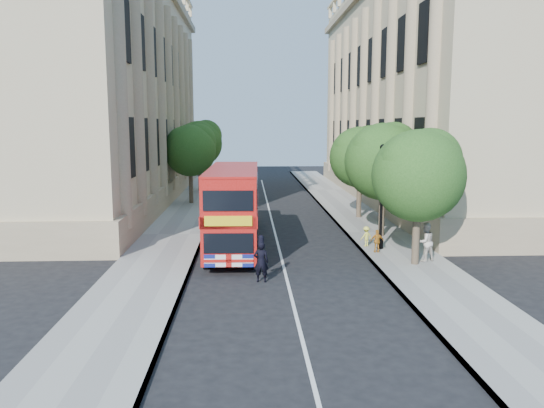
{
  "coord_description": "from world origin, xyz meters",
  "views": [
    {
      "loc": [
        -1.56,
        -19.43,
        6.21
      ],
      "look_at": [
        -0.36,
        6.57,
        2.3
      ],
      "focal_mm": 35.0,
      "sensor_mm": 36.0,
      "label": 1
    }
  ],
  "objects": [
    {
      "name": "tree_left_back",
      "position": [
        -5.96,
        30.03,
        4.71
      ],
      "size": [
        4.2,
        4.2,
        6.65
      ],
      "color": "#473828",
      "rests_on": "ground"
    },
    {
      "name": "building_right",
      "position": [
        13.8,
        24.0,
        9.0
      ],
      "size": [
        12.0,
        38.0,
        18.0
      ],
      "primitive_type": "cube",
      "color": "tan",
      "rests_on": "ground"
    },
    {
      "name": "double_decker_bus",
      "position": [
        -2.26,
        6.09,
        2.24
      ],
      "size": [
        2.54,
        8.84,
        4.06
      ],
      "rotation": [
        0.0,
        0.0,
        -0.02
      ],
      "color": "#AB100B",
      "rests_on": "ground"
    },
    {
      "name": "tree_right_mid",
      "position": [
        5.84,
        9.03,
        4.45
      ],
      "size": [
        4.2,
        4.2,
        6.37
      ],
      "color": "#473828",
      "rests_on": "ground"
    },
    {
      "name": "pavement_right",
      "position": [
        5.75,
        10.0,
        0.06
      ],
      "size": [
        3.5,
        80.0,
        0.12
      ],
      "primitive_type": "cube",
      "color": "gray",
      "rests_on": "ground"
    },
    {
      "name": "child_b",
      "position": [
        4.4,
        6.5,
        0.63
      ],
      "size": [
        0.75,
        0.61,
        1.02
      ],
      "primitive_type": "imported",
      "rotation": [
        0.0,
        0.0,
        3.56
      ],
      "color": "#E1E14C",
      "rests_on": "pavement_right"
    },
    {
      "name": "lamp_post",
      "position": [
        5.0,
        6.0,
        2.51
      ],
      "size": [
        0.32,
        0.32,
        5.16
      ],
      "color": "black",
      "rests_on": "pavement_right"
    },
    {
      "name": "child_a",
      "position": [
        4.64,
        5.19,
        0.67
      ],
      "size": [
        0.66,
        0.3,
        1.11
      ],
      "primitive_type": "imported",
      "rotation": [
        0.0,
        0.0,
        3.18
      ],
      "color": "#C57E22",
      "rests_on": "pavement_right"
    },
    {
      "name": "woman_pedestrian",
      "position": [
        6.39,
        3.47,
        1.0
      ],
      "size": [
        1.04,
        0.93,
        1.76
      ],
      "primitive_type": "imported",
      "rotation": [
        0.0,
        0.0,
        3.51
      ],
      "color": "beige",
      "rests_on": "pavement_right"
    },
    {
      "name": "ground",
      "position": [
        0.0,
        0.0,
        0.0
      ],
      "size": [
        120.0,
        120.0,
        0.0
      ],
      "primitive_type": "plane",
      "color": "black",
      "rests_on": "ground"
    },
    {
      "name": "box_van",
      "position": [
        -2.0,
        12.59,
        1.28
      ],
      "size": [
        1.97,
        4.61,
        2.61
      ],
      "rotation": [
        0.0,
        0.0,
        -0.02
      ],
      "color": "black",
      "rests_on": "ground"
    },
    {
      "name": "tree_right_near",
      "position": [
        5.84,
        3.03,
        4.25
      ],
      "size": [
        4.0,
        4.0,
        6.08
      ],
      "color": "#473828",
      "rests_on": "ground"
    },
    {
      "name": "tree_left_far",
      "position": [
        -5.96,
        22.03,
        4.44
      ],
      "size": [
        4.0,
        4.0,
        6.3
      ],
      "color": "#473828",
      "rests_on": "ground"
    },
    {
      "name": "pavement_left",
      "position": [
        -5.75,
        10.0,
        0.06
      ],
      "size": [
        3.5,
        80.0,
        0.12
      ],
      "primitive_type": "cube",
      "color": "gray",
      "rests_on": "ground"
    },
    {
      "name": "police_constable",
      "position": [
        -1.04,
        1.0,
        0.82
      ],
      "size": [
        0.63,
        0.45,
        1.64
      ],
      "primitive_type": "imported",
      "rotation": [
        0.0,
        0.0,
        3.05
      ],
      "color": "black",
      "rests_on": "ground"
    },
    {
      "name": "tree_right_far",
      "position": [
        5.84,
        15.03,
        4.31
      ],
      "size": [
        4.0,
        4.0,
        6.15
      ],
      "color": "#473828",
      "rests_on": "ground"
    },
    {
      "name": "building_left",
      "position": [
        -13.8,
        24.0,
        9.0
      ],
      "size": [
        12.0,
        38.0,
        18.0
      ],
      "primitive_type": "cube",
      "color": "tan",
      "rests_on": "ground"
    }
  ]
}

